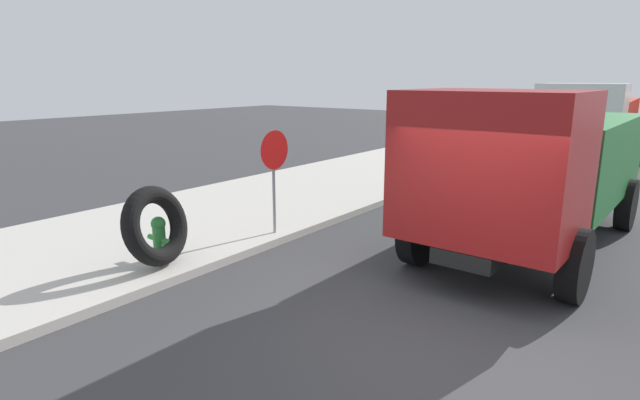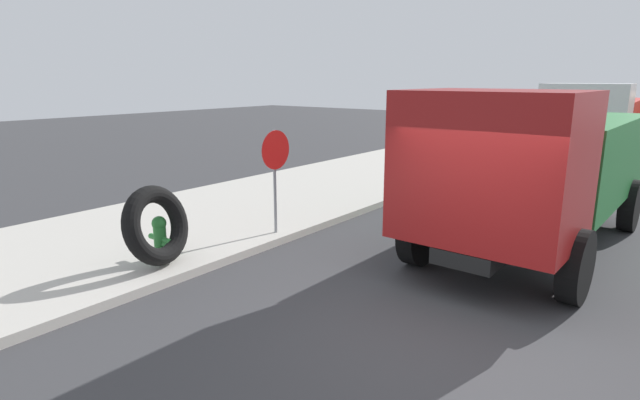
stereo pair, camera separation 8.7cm
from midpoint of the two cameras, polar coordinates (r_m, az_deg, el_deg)
name	(u,v)px [view 2 (the right image)]	position (r m, az deg, el deg)	size (l,w,h in m)	color
ground_plane	(428,346)	(6.55, 12.42, -15.74)	(80.00, 80.00, 0.00)	#38383A
sidewalk_curb	(127,239)	(10.74, -20.63, -4.12)	(36.00, 5.00, 0.15)	#BCB7AD
fire_hydrant	(160,236)	(9.07, -17.20, -3.90)	(0.24, 0.55, 0.75)	#2D8438
loose_tire	(156,225)	(8.70, -17.59, -2.73)	(1.33, 1.33, 0.29)	black
stop_sign	(275,163)	(9.94, -4.77, 4.19)	(0.76, 0.08, 2.05)	gray
dump_truck_green	(537,165)	(10.22, 23.42, 3.64)	(7.05, 2.91, 3.00)	#237033
dump_truck_red	(594,123)	(20.84, 28.48, 7.62)	(7.10, 3.03, 3.00)	red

